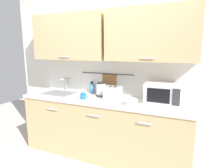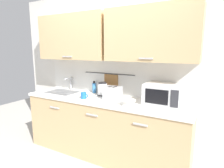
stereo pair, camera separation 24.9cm
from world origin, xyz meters
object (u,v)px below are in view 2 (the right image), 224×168
electric_kettle (103,89)px  dish_soap_bottle (94,88)px  microwave (163,94)px  toaster (113,93)px  mug_near_sink (84,95)px  mixing_bowl (128,102)px

electric_kettle → dish_soap_bottle: size_ratio=1.16×
microwave → toaster: microwave is taller
mug_near_sink → mixing_bowl: mug_near_sink is taller
microwave → mug_near_sink: size_ratio=3.83×
microwave → electric_kettle: 0.94m
microwave → electric_kettle: size_ratio=2.03×
electric_kettle → dish_soap_bottle: bearing=156.7°
electric_kettle → microwave: bearing=-2.2°
electric_kettle → mixing_bowl: bearing=-28.0°
electric_kettle → toaster: 0.29m
electric_kettle → mixing_bowl: 0.63m
dish_soap_bottle → toaster: dish_soap_bottle is taller
dish_soap_bottle → mug_near_sink: 0.40m
dish_soap_bottle → microwave: bearing=-6.5°
mixing_bowl → dish_soap_bottle: bearing=153.3°
toaster → microwave: bearing=8.8°
electric_kettle → toaster: bearing=-29.3°
electric_kettle → mixing_bowl: (0.56, -0.30, -0.06)m
electric_kettle → mug_near_sink: size_ratio=1.89×
dish_soap_bottle → mug_near_sink: bearing=-78.4°
mug_near_sink → toaster: toaster is taller
electric_kettle → toaster: size_ratio=0.89×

